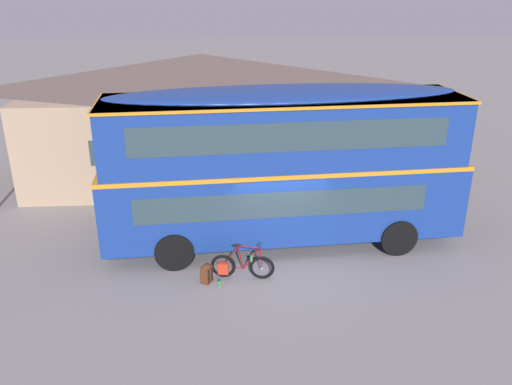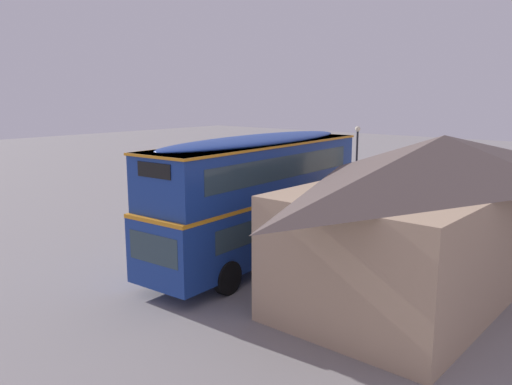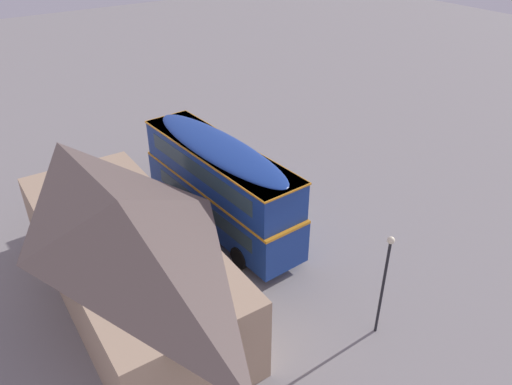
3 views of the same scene
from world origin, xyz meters
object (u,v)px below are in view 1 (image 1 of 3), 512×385
(double_decker_bus, at_px, (283,161))
(water_bottle_green_metal, at_px, (219,284))
(backpack_on_ground, at_px, (207,273))
(touring_bicycle, at_px, (240,266))

(double_decker_bus, height_order, water_bottle_green_metal, double_decker_bus)
(backpack_on_ground, bearing_deg, double_decker_bus, 43.30)
(backpack_on_ground, xyz_separation_m, water_bottle_green_metal, (0.33, -0.28, -0.17))
(touring_bicycle, distance_m, backpack_on_ground, 0.93)
(backpack_on_ground, bearing_deg, touring_bicycle, 8.74)
(touring_bicycle, bearing_deg, double_decker_bus, 55.68)
(double_decker_bus, distance_m, water_bottle_green_metal, 4.03)
(touring_bicycle, height_order, water_bottle_green_metal, touring_bicycle)
(backpack_on_ground, height_order, water_bottle_green_metal, backpack_on_ground)
(touring_bicycle, xyz_separation_m, backpack_on_ground, (-0.91, -0.14, -0.10))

